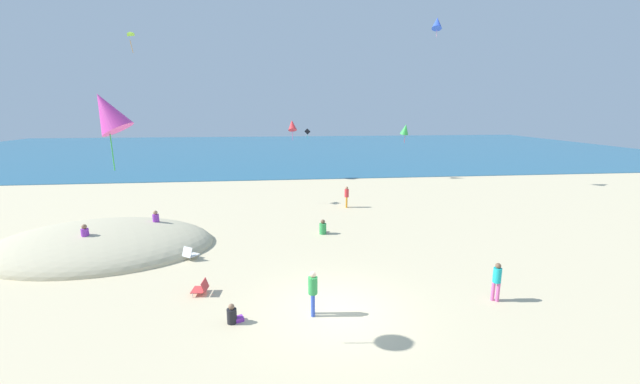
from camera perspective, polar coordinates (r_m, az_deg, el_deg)
name	(u,v)px	position (r m, az deg, el deg)	size (l,w,h in m)	color
ground_plane	(311,225)	(22.87, -1.38, -4.92)	(120.00, 120.00, 0.00)	beige
ocean_water	(289,149)	(67.00, -4.75, 6.52)	(120.00, 60.00, 0.05)	#236084
dune_mound	(103,248)	(22.02, -29.82, -7.31)	(10.73, 7.51, 2.37)	#C3B692
beach_chair_far_right	(190,253)	(18.66, -18.98, -8.72)	(0.77, 0.79, 0.63)	white
beach_chair_far_left	(201,288)	(15.31, -17.38, -13.55)	(0.61, 0.64, 0.54)	#D13D3D
person_0	(156,223)	(21.70, -23.36, -4.32)	(0.46, 0.46, 1.63)	#19ADB2
person_1	(86,239)	(20.63, -31.72, -6.00)	(0.46, 0.46, 1.65)	white
person_2	(497,279)	(15.29, 25.01, -11.78)	(0.40, 0.40, 1.45)	#D8599E
person_3	(233,316)	(13.23, -12.94, -17.63)	(0.60, 0.47, 0.67)	black
person_4	(347,195)	(26.67, 4.02, -0.50)	(0.35, 0.35, 1.50)	orange
person_5	(313,290)	(13.02, -1.08, -14.51)	(0.33, 0.33, 1.57)	blue
person_6	(323,228)	(21.18, 0.44, -5.48)	(0.48, 0.71, 0.82)	green
kite_black	(307,132)	(39.67, -1.91, 9.03)	(0.65, 0.30, 1.10)	black
kite_lime	(130,33)	(30.08, -26.66, 20.50)	(0.60, 0.69, 1.41)	#99DB33
kite_magenta	(108,112)	(11.28, -29.26, 10.45)	(1.26, 0.95, 2.15)	#DB3DA8
kite_green	(405,129)	(38.35, 12.66, 9.17)	(1.14, 1.25, 1.92)	green
kite_red	(292,125)	(37.35, -4.19, 9.99)	(0.95, 1.26, 2.09)	red
kite_blue	(437,23)	(35.83, 17.18, 23.07)	(1.23, 1.39, 1.77)	blue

